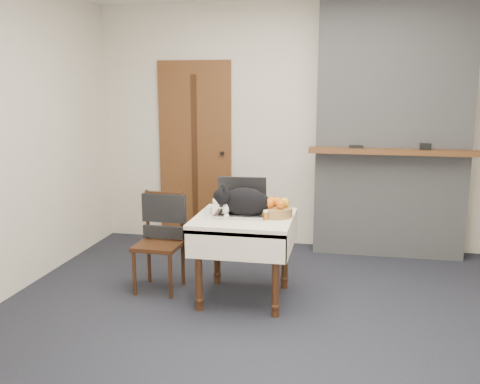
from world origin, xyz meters
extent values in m
plane|color=black|center=(0.00, 0.00, 0.00)|extent=(4.50, 4.50, 0.00)
cube|color=beige|center=(0.00, 2.00, 1.30)|extent=(4.50, 0.02, 2.60)
cube|color=brown|center=(-1.20, 1.98, 1.00)|extent=(0.82, 0.05, 2.00)
cube|color=#381E0F|center=(-1.20, 1.95, 1.00)|extent=(0.06, 0.01, 1.70)
cylinder|color=black|center=(-0.88, 1.93, 1.00)|extent=(0.04, 0.06, 0.04)
cube|color=gray|center=(0.90, 1.85, 1.30)|extent=(1.50, 0.30, 2.60)
cube|color=brown|center=(0.90, 1.61, 1.10)|extent=(1.62, 0.18, 0.05)
cube|color=black|center=(0.55, 1.61, 1.14)|extent=(0.14, 0.04, 0.03)
cube|color=black|center=(1.20, 1.61, 1.16)|extent=(0.10, 0.07, 0.06)
cylinder|color=#381E0F|center=(-0.63, 0.04, 0.32)|extent=(0.06, 0.06, 0.64)
sphere|color=#381E0F|center=(-0.63, 0.04, 0.08)|extent=(0.07, 0.07, 0.07)
cylinder|color=#381E0F|center=(-0.03, 0.04, 0.32)|extent=(0.06, 0.06, 0.64)
sphere|color=#381E0F|center=(-0.03, 0.04, 0.08)|extent=(0.07, 0.07, 0.07)
cylinder|color=#381E0F|center=(-0.63, 0.64, 0.32)|extent=(0.06, 0.06, 0.64)
sphere|color=#381E0F|center=(-0.63, 0.64, 0.08)|extent=(0.07, 0.07, 0.07)
cylinder|color=#381E0F|center=(-0.03, 0.64, 0.32)|extent=(0.06, 0.06, 0.64)
sphere|color=#381E0F|center=(-0.03, 0.64, 0.08)|extent=(0.07, 0.07, 0.07)
cube|color=beige|center=(-0.33, 0.34, 0.67)|extent=(0.78, 0.78, 0.06)
cube|color=beige|center=(-0.33, -0.04, 0.56)|extent=(0.78, 0.01, 0.22)
cube|color=beige|center=(-0.33, 0.73, 0.56)|extent=(0.78, 0.01, 0.22)
cube|color=beige|center=(-0.71, 0.34, 0.56)|extent=(0.01, 0.78, 0.22)
cube|color=beige|center=(0.06, 0.34, 0.56)|extent=(0.01, 0.78, 0.22)
cube|color=#B7B7BC|center=(-0.36, 0.34, 0.71)|extent=(0.42, 0.30, 0.02)
cube|color=black|center=(-0.36, 0.34, 0.73)|extent=(0.34, 0.21, 0.00)
cube|color=black|center=(-0.38, 0.51, 0.86)|extent=(0.40, 0.10, 0.27)
cube|color=#ACC4FC|center=(-0.38, 0.51, 0.86)|extent=(0.37, 0.08, 0.24)
ellipsoid|color=black|center=(-0.32, 0.32, 0.82)|extent=(0.43, 0.35, 0.24)
ellipsoid|color=black|center=(-0.22, 0.37, 0.80)|extent=(0.26, 0.27, 0.19)
sphere|color=black|center=(-0.49, 0.25, 0.88)|extent=(0.18, 0.18, 0.14)
ellipsoid|color=white|center=(-0.53, 0.23, 0.84)|extent=(0.08, 0.09, 0.07)
ellipsoid|color=white|center=(-0.46, 0.26, 0.77)|extent=(0.08, 0.10, 0.09)
cone|color=black|center=(-0.46, 0.22, 0.94)|extent=(0.06, 0.07, 0.06)
cone|color=black|center=(-0.50, 0.29, 0.94)|extent=(0.06, 0.07, 0.06)
cylinder|color=black|center=(-0.11, 0.33, 0.73)|extent=(0.21, 0.06, 0.04)
sphere|color=white|center=(-0.45, 0.22, 0.72)|extent=(0.05, 0.05, 0.05)
sphere|color=white|center=(-0.48, 0.30, 0.72)|extent=(0.05, 0.05, 0.05)
cylinder|color=white|center=(-0.62, 0.33, 0.73)|extent=(0.06, 0.06, 0.06)
cylinder|color=#A55D14|center=(-0.14, 0.26, 0.73)|extent=(0.03, 0.03, 0.06)
cylinder|color=white|center=(-0.14, 0.26, 0.77)|extent=(0.04, 0.04, 0.01)
cylinder|color=olive|center=(-0.08, 0.39, 0.74)|extent=(0.26, 0.26, 0.07)
sphere|color=#D95E12|center=(-0.13, 0.35, 0.81)|extent=(0.08, 0.08, 0.08)
sphere|color=#D95E12|center=(-0.04, 0.34, 0.81)|extent=(0.08, 0.08, 0.08)
sphere|color=#D95E12|center=(-0.08, 0.44, 0.81)|extent=(0.08, 0.08, 0.08)
sphere|color=gold|center=(-0.01, 0.42, 0.81)|extent=(0.08, 0.08, 0.08)
sphere|color=#D95E12|center=(-0.12, 0.43, 0.81)|extent=(0.08, 0.08, 0.08)
cube|color=black|center=(-0.12, 0.36, 0.70)|extent=(0.13, 0.02, 0.01)
cube|color=#381E0F|center=(-1.08, 0.39, 0.40)|extent=(0.38, 0.38, 0.04)
cylinder|color=#381E0F|center=(-1.24, 0.23, 0.20)|extent=(0.03, 0.03, 0.40)
cylinder|color=#381E0F|center=(-0.92, 0.22, 0.20)|extent=(0.03, 0.03, 0.40)
cylinder|color=#381E0F|center=(-1.23, 0.55, 0.20)|extent=(0.03, 0.03, 0.40)
cylinder|color=#381E0F|center=(-0.91, 0.54, 0.20)|extent=(0.03, 0.03, 0.40)
cylinder|color=#381E0F|center=(-1.23, 0.55, 0.62)|extent=(0.03, 0.03, 0.44)
cylinder|color=#381E0F|center=(-0.91, 0.54, 0.62)|extent=(0.03, 0.03, 0.44)
cube|color=#381E0F|center=(-1.07, 0.55, 0.71)|extent=(0.32, 0.04, 0.25)
cube|color=black|center=(-1.07, 0.54, 0.69)|extent=(0.39, 0.06, 0.25)
camera|label=1|loc=(0.46, -3.75, 1.73)|focal=40.00mm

